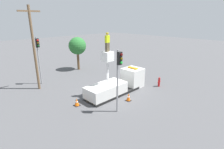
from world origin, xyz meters
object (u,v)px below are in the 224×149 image
Objects in this scene: tree_left_bg at (77,46)px; traffic_cone_curbside at (128,97)px; traffic_cone_rear at (77,102)px; traffic_light_pole at (119,70)px; fire_hydrant at (159,82)px; utility_pole at (34,47)px; worker at (107,42)px; traffic_light_across at (38,52)px; bucket_truck at (117,85)px.

traffic_cone_curbside is at bearing -102.73° from tree_left_bg.
traffic_cone_rear is 12.50m from tree_left_bg.
traffic_light_pole is 6.91× the size of traffic_cone_curbside.
fire_hydrant is 14.36m from utility_pole.
utility_pole is (-4.11, 6.93, -0.72)m from worker.
worker is 6.19m from traffic_cone_rear.
worker is 8.92m from traffic_light_across.
traffic_light_pole is at bearing -75.21° from utility_pole.
utility_pole is at bearing 118.18° from traffic_cone_curbside.
worker reaches higher than fire_hydrant.
worker is 0.20× the size of utility_pole.
utility_pole is at bearing 120.68° from worker.
bucket_truck is at bearing -101.73° from tree_left_bg.
bucket_truck is 10.70× the size of traffic_cone_rear.
traffic_cone_curbside is at bearing 179.31° from fire_hydrant.
bucket_truck is 4.84m from traffic_cone_rear.
traffic_light_across is 14.39m from fire_hydrant.
traffic_light_across is 1.72m from utility_pole.
fire_hydrant is 5.40m from traffic_cone_curbside.
utility_pole is (-0.88, -1.24, 0.82)m from traffic_light_across.
bucket_truck is 9.89m from traffic_light_across.
traffic_cone_curbside is at bearing -61.82° from utility_pole.
fire_hydrant is at bearing -78.48° from tree_left_bg.
traffic_cone_curbside is (-5.40, 0.06, -0.18)m from fire_hydrant.
traffic_light_across is at bearing 132.14° from fire_hydrant.
worker is 2.27× the size of traffic_cone_curbside.
utility_pole is at bearing 104.79° from traffic_light_pole.
traffic_light_pole is 5.21m from traffic_cone_rear.
utility_pole is (-10.25, 9.12, 4.23)m from fire_hydrant.
worker is at bearing -108.95° from tree_left_bg.
tree_left_bg is at bearing 78.27° from bucket_truck.
traffic_cone_curbside is at bearing -107.54° from bucket_truck.
traffic_light_across is at bearing 54.67° from utility_pole.
traffic_light_across is 0.63× the size of utility_pole.
utility_pole is (-7.69, -3.48, 1.15)m from tree_left_bg.
tree_left_bg is at bearing 77.27° from traffic_cone_curbside.
tree_left_bg is (6.93, 9.86, 3.30)m from traffic_cone_rear.
traffic_light_pole is 0.60× the size of utility_pole.
traffic_light_across reaches higher than fire_hydrant.
traffic_light_across reaches higher than tree_left_bg.
bucket_truck is at bearing -6.49° from traffic_cone_rear.
worker is 2.55× the size of traffic_cone_rear.
traffic_cone_rear is (-0.13, -7.63, -3.63)m from traffic_light_across.
tree_left_bg is 8.51m from utility_pole.
traffic_light_pole is 7.75× the size of traffic_cone_rear.
worker is 5.60m from traffic_cone_curbside.
traffic_light_across is at bearing -161.81° from tree_left_bg.
tree_left_bg is at bearing 54.89° from traffic_cone_rear.
tree_left_bg reaches higher than fire_hydrant.
utility_pole is (-4.85, 9.06, 4.41)m from traffic_cone_curbside.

